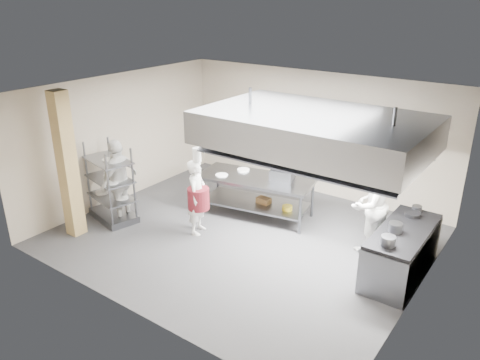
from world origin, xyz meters
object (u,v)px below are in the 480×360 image
Objects in this scene: chef_line at (369,204)px; chef_plating at (119,181)px; island at (256,196)px; stockpot at (395,227)px; griddle at (282,175)px; pass_rack at (110,183)px; chef_head at (198,197)px; cooking_range at (401,254)px.

chef_plating is (-4.83, -1.96, -0.01)m from chef_line.
chef_plating reaches higher than island.
chef_line reaches higher than chef_plating.
island is 3.43m from stockpot.
griddle is (-2.03, 0.16, 0.09)m from chef_line.
pass_rack is 7.29× the size of stockpot.
stockpot is at bearing 62.98° from chef_line.
chef_line is at bearing -9.69° from island.
stockpot is at bearing -31.59° from griddle.
pass_rack is at bearing -50.54° from chef_line.
pass_rack is at bearing 88.10° from chef_head.
chef_head is 0.85× the size of chef_line.
cooking_range is 1.07× the size of chef_line.
chef_line is (3.08, 1.42, 0.14)m from chef_head.
chef_line reaches higher than stockpot.
pass_rack is 0.23m from chef_plating.
griddle is at bearing 10.84° from island.
griddle is (3.00, 2.21, 0.17)m from pass_rack.
chef_line is 5.21m from chef_plating.
cooking_range is 8.53× the size of stockpot.
chef_head is 0.86× the size of chef_plating.
island is 3.46m from cooking_range.
chef_plating reaches higher than stockpot.
chef_head is 6.79× the size of stockpot.
island is 2.62m from chef_line.
pass_rack is 6.08m from cooking_range.
chef_line is at bearing -18.37° from griddle.
chef_plating reaches higher than cooking_range.
chef_plating is at bearing -150.67° from island.
chef_head is 3.90m from stockpot.
griddle is (2.80, 2.12, 0.11)m from chef_plating.
griddle is at bearing 49.93° from pass_rack.
island is 1.37× the size of chef_plating.
chef_plating is 3.79× the size of griddle.
chef_line reaches higher than griddle.
chef_line reaches higher than chef_head.
cooking_range is (3.43, -0.50, -0.04)m from island.
stockpot is at bearing 92.52° from chef_plating.
chef_plating is at bearing -156.61° from griddle.
chef_plating is (-1.74, -0.53, 0.13)m from chef_head.
chef_head is 1.92m from griddle.
chef_head reaches higher than griddle.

